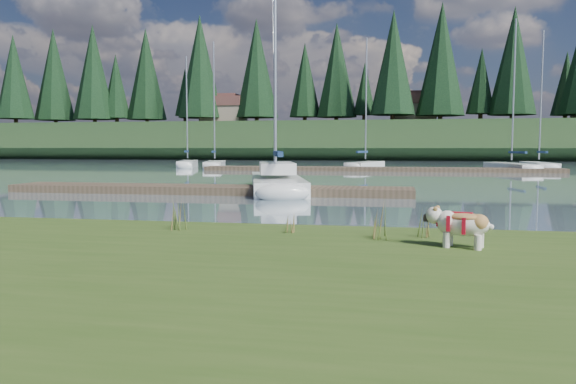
# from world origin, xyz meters

# --- Properties ---
(ground) EXTENTS (200.00, 200.00, 0.00)m
(ground) POSITION_xyz_m (0.00, 30.00, 0.00)
(ground) COLOR gray
(ground) RESTS_ON ground
(bank) EXTENTS (60.00, 9.00, 0.35)m
(bank) POSITION_xyz_m (0.00, -6.00, 0.17)
(bank) COLOR #384F1B
(bank) RESTS_ON ground
(ridge) EXTENTS (200.00, 20.00, 5.00)m
(ridge) POSITION_xyz_m (0.00, 73.00, 2.50)
(ridge) COLOR #1D3319
(ridge) RESTS_ON ground
(bulldog) EXTENTS (0.99, 0.57, 0.58)m
(bulldog) POSITION_xyz_m (4.22, -3.45, 0.71)
(bulldog) COLOR silver
(bulldog) RESTS_ON bank
(sailboat_main) EXTENTS (4.37, 10.06, 14.11)m
(sailboat_main) POSITION_xyz_m (-1.85, 11.95, 0.42)
(sailboat_main) COLOR silver
(sailboat_main) RESTS_ON ground
(dock_near) EXTENTS (16.00, 2.00, 0.30)m
(dock_near) POSITION_xyz_m (-4.00, 9.00, 0.15)
(dock_near) COLOR #4C3D2C
(dock_near) RESTS_ON ground
(dock_far) EXTENTS (26.00, 2.20, 0.30)m
(dock_far) POSITION_xyz_m (2.00, 30.00, 0.15)
(dock_far) COLOR #4C3D2C
(dock_far) RESTS_ON ground
(sailboat_bg_0) EXTENTS (3.01, 6.80, 9.85)m
(sailboat_bg_0) POSITION_xyz_m (-14.96, 36.04, 0.33)
(sailboat_bg_0) COLOR silver
(sailboat_bg_0) RESTS_ON ground
(sailboat_bg_1) EXTENTS (3.03, 7.29, 10.77)m
(sailboat_bg_1) POSITION_xyz_m (-11.98, 34.69, 0.33)
(sailboat_bg_1) COLOR silver
(sailboat_bg_1) RESTS_ON ground
(sailboat_bg_2) EXTENTS (3.29, 7.19, 10.74)m
(sailboat_bg_2) POSITION_xyz_m (1.12, 35.17, 0.33)
(sailboat_bg_2) COLOR silver
(sailboat_bg_2) RESTS_ON ground
(sailboat_bg_3) EXTENTS (3.28, 7.89, 11.42)m
(sailboat_bg_3) POSITION_xyz_m (11.85, 33.52, 0.32)
(sailboat_bg_3) COLOR silver
(sailboat_bg_3) RESTS_ON ground
(sailboat_bg_4) EXTENTS (1.57, 7.45, 11.02)m
(sailboat_bg_4) POSITION_xyz_m (14.59, 36.22, 0.33)
(sailboat_bg_4) COLOR silver
(sailboat_bg_4) RESTS_ON ground
(weed_0) EXTENTS (0.17, 0.14, 0.61)m
(weed_0) POSITION_xyz_m (-0.55, -2.57, 0.61)
(weed_0) COLOR #475B23
(weed_0) RESTS_ON bank
(weed_1) EXTENTS (0.17, 0.14, 0.45)m
(weed_1) POSITION_xyz_m (1.44, -2.49, 0.54)
(weed_1) COLOR #475B23
(weed_1) RESTS_ON bank
(weed_2) EXTENTS (0.17, 0.14, 0.67)m
(weed_2) POSITION_xyz_m (3.01, -2.72, 0.63)
(weed_2) COLOR #475B23
(weed_2) RESTS_ON bank
(weed_3) EXTENTS (0.17, 0.14, 0.55)m
(weed_3) POSITION_xyz_m (-0.72, -2.31, 0.58)
(weed_3) COLOR #475B23
(weed_3) RESTS_ON bank
(weed_4) EXTENTS (0.17, 0.14, 0.39)m
(weed_4) POSITION_xyz_m (3.02, -2.97, 0.51)
(weed_4) COLOR #475B23
(weed_4) RESTS_ON bank
(weed_5) EXTENTS (0.17, 0.14, 0.49)m
(weed_5) POSITION_xyz_m (3.74, -2.65, 0.56)
(weed_5) COLOR #475B23
(weed_5) RESTS_ON bank
(mud_lip) EXTENTS (60.00, 0.50, 0.14)m
(mud_lip) POSITION_xyz_m (0.00, -1.60, 0.07)
(mud_lip) COLOR #33281C
(mud_lip) RESTS_ON ground
(conifer_0) EXTENTS (5.72, 5.72, 14.15)m
(conifer_0) POSITION_xyz_m (-55.00, 67.00, 12.64)
(conifer_0) COLOR #382619
(conifer_0) RESTS_ON ridge
(conifer_1) EXTENTS (4.40, 4.40, 11.30)m
(conifer_1) POSITION_xyz_m (-40.00, 71.00, 11.28)
(conifer_1) COLOR #382619
(conifer_1) RESTS_ON ridge
(conifer_2) EXTENTS (6.60, 6.60, 16.05)m
(conifer_2) POSITION_xyz_m (-25.00, 68.00, 13.54)
(conifer_2) COLOR #382619
(conifer_2) RESTS_ON ridge
(conifer_3) EXTENTS (4.84, 4.84, 12.25)m
(conifer_3) POSITION_xyz_m (-10.00, 72.00, 11.74)
(conifer_3) COLOR #382619
(conifer_3) RESTS_ON ridge
(conifer_4) EXTENTS (6.16, 6.16, 15.10)m
(conifer_4) POSITION_xyz_m (3.00, 66.00, 13.09)
(conifer_4) COLOR #382619
(conifer_4) RESTS_ON ridge
(conifer_5) EXTENTS (3.96, 3.96, 10.35)m
(conifer_5) POSITION_xyz_m (15.00, 70.00, 10.83)
(conifer_5) COLOR #382619
(conifer_5) RESTS_ON ridge
(house_0) EXTENTS (6.30, 5.30, 4.65)m
(house_0) POSITION_xyz_m (-22.00, 70.00, 7.31)
(house_0) COLOR gray
(house_0) RESTS_ON ridge
(house_1) EXTENTS (6.30, 5.30, 4.65)m
(house_1) POSITION_xyz_m (6.00, 71.00, 7.31)
(house_1) COLOR gray
(house_1) RESTS_ON ridge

